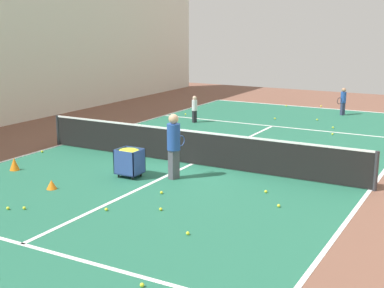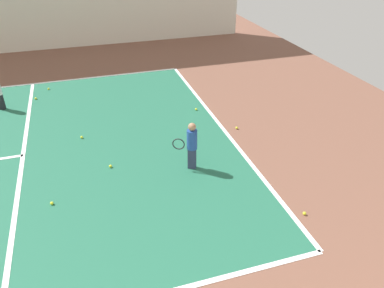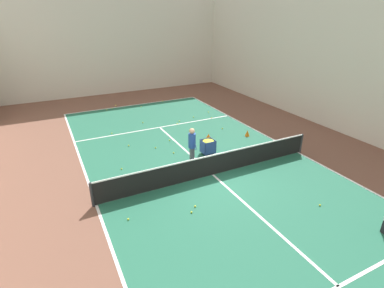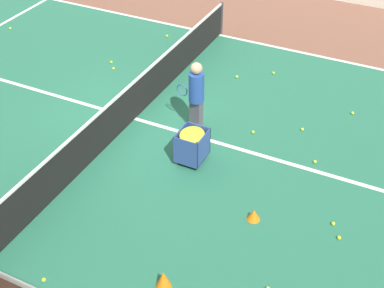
{
  "view_description": "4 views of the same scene",
  "coord_description": "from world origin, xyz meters",
  "px_view_note": "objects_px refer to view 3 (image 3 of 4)",
  "views": [
    {
      "loc": [
        -7.01,
        12.61,
        3.92
      ],
      "look_at": [
        0.0,
        0.0,
        0.58
      ],
      "focal_mm": 50.0,
      "sensor_mm": 36.0,
      "label": 1
    },
    {
      "loc": [
        -8.53,
        -7.93,
        4.94
      ],
      "look_at": [
        -1.72,
        -10.06,
        0.64
      ],
      "focal_mm": 35.0,
      "sensor_mm": 36.0,
      "label": 2
    },
    {
      "loc": [
        -5.75,
        -9.47,
        6.4
      ],
      "look_at": [
        -0.27,
        1.44,
        0.92
      ],
      "focal_mm": 28.0,
      "sensor_mm": 36.0,
      "label": 3
    },
    {
      "loc": [
        8.53,
        5.64,
        7.03
      ],
      "look_at": [
        0.8,
        1.86,
        0.44
      ],
      "focal_mm": 50.0,
      "sensor_mm": 36.0,
      "label": 4
    }
  ],
  "objects_px": {
    "coach_at_net": "(192,143)",
    "ball_cart": "(208,144)",
    "tennis_net": "(213,164)",
    "training_cone_1": "(208,136)",
    "training_cone_0": "(247,133)"
  },
  "relations": [
    {
      "from": "ball_cart",
      "to": "training_cone_1",
      "type": "relative_size",
      "value": 3.02
    },
    {
      "from": "training_cone_0",
      "to": "training_cone_1",
      "type": "height_order",
      "value": "training_cone_0"
    },
    {
      "from": "tennis_net",
      "to": "training_cone_1",
      "type": "distance_m",
      "value": 4.06
    },
    {
      "from": "tennis_net",
      "to": "ball_cart",
      "type": "relative_size",
      "value": 13.27
    },
    {
      "from": "coach_at_net",
      "to": "training_cone_0",
      "type": "distance_m",
      "value": 4.44
    },
    {
      "from": "tennis_net",
      "to": "training_cone_0",
      "type": "bearing_deg",
      "value": 36.48
    },
    {
      "from": "tennis_net",
      "to": "ball_cart",
      "type": "distance_m",
      "value": 2.02
    },
    {
      "from": "ball_cart",
      "to": "training_cone_0",
      "type": "bearing_deg",
      "value": 18.0
    },
    {
      "from": "coach_at_net",
      "to": "training_cone_0",
      "type": "height_order",
      "value": "coach_at_net"
    },
    {
      "from": "tennis_net",
      "to": "ball_cart",
      "type": "bearing_deg",
      "value": 66.83
    },
    {
      "from": "tennis_net",
      "to": "training_cone_0",
      "type": "distance_m",
      "value": 4.81
    },
    {
      "from": "tennis_net",
      "to": "coach_at_net",
      "type": "bearing_deg",
      "value": 100.83
    },
    {
      "from": "coach_at_net",
      "to": "ball_cart",
      "type": "height_order",
      "value": "coach_at_net"
    },
    {
      "from": "coach_at_net",
      "to": "tennis_net",
      "type": "bearing_deg",
      "value": 20.86
    },
    {
      "from": "ball_cart",
      "to": "training_cone_1",
      "type": "distance_m",
      "value": 2.07
    }
  ]
}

